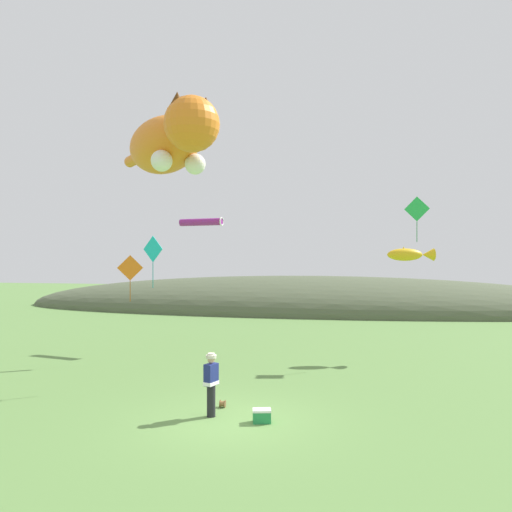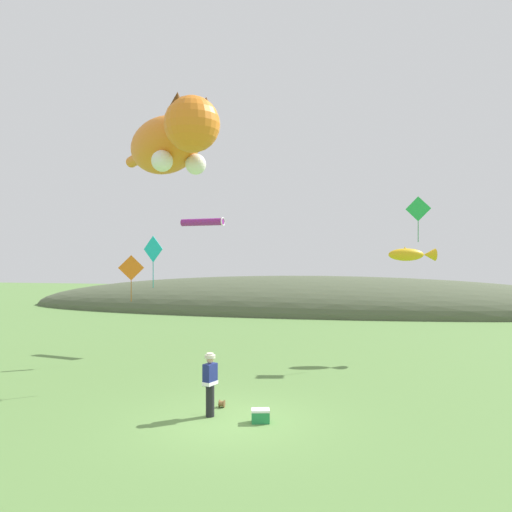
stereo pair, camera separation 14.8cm
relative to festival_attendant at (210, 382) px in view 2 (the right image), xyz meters
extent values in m
plane|color=#5B8442|center=(0.59, -0.25, -0.95)|extent=(120.00, 120.00, 0.00)
ellipsoid|color=#4C563D|center=(0.59, 28.68, -0.95)|extent=(50.77, 14.00, 5.56)
cylinder|color=black|center=(0.00, 0.00, -0.51)|extent=(0.24, 0.24, 0.88)
cube|color=navy|center=(0.00, 0.00, 0.23)|extent=(0.37, 0.46, 0.60)
cube|color=white|center=(0.00, 0.00, -0.01)|extent=(0.39, 0.49, 0.10)
sphere|color=tan|center=(0.00, 0.00, 0.64)|extent=(0.20, 0.20, 0.20)
cylinder|color=#B2AD99|center=(0.00, 0.00, 0.73)|extent=(0.30, 0.30, 0.09)
cylinder|color=#B2AD99|center=(0.00, 0.00, 0.79)|extent=(0.20, 0.20, 0.07)
cylinder|color=olive|center=(0.11, 0.87, -0.84)|extent=(0.15, 0.16, 0.16)
cylinder|color=brown|center=(0.04, 0.87, -0.84)|extent=(0.01, 0.22, 0.22)
cylinder|color=brown|center=(0.18, 0.87, -0.84)|extent=(0.02, 0.22, 0.22)
cube|color=#268C4C|center=(1.48, -0.23, -0.80)|extent=(0.54, 0.42, 0.30)
cube|color=white|center=(1.48, -0.23, -0.62)|extent=(0.55, 0.43, 0.06)
ellipsoid|color=orange|center=(-3.81, 6.31, 8.15)|extent=(5.05, 5.29, 2.29)
ellipsoid|color=white|center=(-3.66, 6.14, 7.73)|extent=(3.09, 3.27, 1.26)
sphere|color=orange|center=(-1.86, 4.06, 8.38)|extent=(2.06, 2.06, 2.06)
cone|color=#522A0A|center=(-1.43, 4.43, 9.13)|extent=(1.03, 1.03, 0.69)
cone|color=#522A0A|center=(-2.29, 3.69, 9.13)|extent=(1.03, 1.03, 0.69)
sphere|color=white|center=(-2.18, 5.49, 7.17)|extent=(0.82, 0.82, 0.82)
sphere|color=white|center=(-3.23, 4.58, 7.17)|extent=(0.82, 0.82, 0.82)
cylinder|color=orange|center=(-6.20, 9.08, 8.26)|extent=(2.06, 2.27, 0.55)
ellipsoid|color=gold|center=(6.27, 9.56, 3.59)|extent=(1.67, 0.92, 0.56)
cone|color=gold|center=(7.29, 9.79, 3.59)|extent=(0.62, 0.65, 0.56)
cone|color=gold|center=(6.23, 9.55, 3.83)|extent=(0.31, 0.31, 0.26)
sphere|color=black|center=(5.73, 9.64, 3.64)|extent=(0.13, 0.13, 0.13)
cylinder|color=#8C268C|center=(-3.49, 10.64, 5.23)|extent=(2.34, 0.80, 0.36)
torus|color=white|center=(-2.36, 10.42, 5.23)|extent=(0.14, 0.44, 0.44)
cube|color=#19BFBF|center=(-3.00, 3.15, 3.78)|extent=(0.86, 0.40, 0.94)
cylinder|color=black|center=(-3.00, 3.16, 3.78)|extent=(0.58, 0.27, 0.02)
cube|color=#118585|center=(-3.00, 3.15, 2.86)|extent=(0.03, 0.02, 0.90)
cube|color=green|center=(6.73, 9.12, 5.58)|extent=(1.04, 0.36, 1.09)
cylinder|color=black|center=(6.73, 9.13, 5.58)|extent=(0.70, 0.25, 0.02)
cube|color=#1A7C35|center=(6.73, 9.12, 4.59)|extent=(0.03, 0.02, 0.90)
cube|color=orange|center=(-5.41, 6.54, 3.02)|extent=(1.01, 0.45, 1.09)
cylinder|color=black|center=(-5.41, 6.55, 3.02)|extent=(0.68, 0.31, 0.02)
cube|color=#A95011|center=(-5.41, 6.54, 2.03)|extent=(0.03, 0.02, 0.90)
camera|label=1|loc=(3.75, -13.48, 3.56)|focal=35.00mm
camera|label=2|loc=(3.89, -13.45, 3.56)|focal=35.00mm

